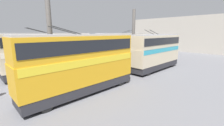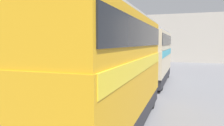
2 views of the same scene
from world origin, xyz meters
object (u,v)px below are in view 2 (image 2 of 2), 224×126
object	(u,v)px
person_by_right_row	(37,87)
person_by_left_row	(53,111)
bus_right_mid	(86,50)
person_aisle_midway	(99,80)
oil_drum	(136,74)
bus_left_far	(154,53)
bus_left_near	(115,65)

from	to	relation	value
person_by_right_row	person_by_left_row	bearing A→B (deg)	-1.67
bus_right_mid	person_aisle_midway	distance (m)	8.77
bus_right_mid	oil_drum	world-z (taller)	bus_right_mid
person_by_right_row	bus_left_far	bearing A→B (deg)	98.59
oil_drum	person_aisle_midway	bearing A→B (deg)	168.72
bus_left_near	oil_drum	xyz separation A→B (m)	(14.70, 2.27, -2.50)
person_aisle_midway	bus_left_far	bearing A→B (deg)	-105.35
bus_left_far	bus_right_mid	size ratio (longest dim) A/B	0.87
bus_left_far	oil_drum	size ratio (longest dim) A/B	11.79
bus_right_mid	person_by_left_row	world-z (taller)	bus_right_mid
bus_right_mid	bus_left_far	bearing A→B (deg)	-105.09
person_by_right_row	oil_drum	distance (m)	12.35
bus_left_far	bus_left_near	bearing A→B (deg)	180.00
person_aisle_midway	person_by_left_row	bearing A→B (deg)	119.62
bus_right_mid	person_by_right_row	world-z (taller)	bus_right_mid
bus_left_near	bus_right_mid	size ratio (longest dim) A/B	0.91
bus_left_near	bus_left_far	bearing A→B (deg)	-0.00
bus_left_near	bus_left_far	world-z (taller)	bus_left_near
oil_drum	person_by_right_row	bearing A→B (deg)	159.89
bus_left_far	person_by_left_row	distance (m)	13.60
person_by_left_row	bus_left_far	bearing A→B (deg)	43.42
bus_right_mid	oil_drum	bearing A→B (deg)	-88.66
bus_left_near	person_aisle_midway	bearing A→B (deg)	26.68
bus_left_near	bus_left_far	distance (m)	12.31
person_by_right_row	person_aisle_midway	xyz separation A→B (m)	(4.30, -2.79, -0.04)
person_by_left_row	person_aisle_midway	world-z (taller)	person_by_left_row
person_by_left_row	person_aisle_midway	size ratio (longest dim) A/B	1.02
person_by_left_row	person_aisle_midway	xyz separation A→B (m)	(8.29, 1.13, -0.01)
bus_left_far	bus_right_mid	world-z (taller)	bus_right_mid
bus_right_mid	person_aisle_midway	world-z (taller)	bus_right_mid
bus_left_far	bus_right_mid	distance (m)	8.64
bus_left_far	person_aisle_midway	distance (m)	6.48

